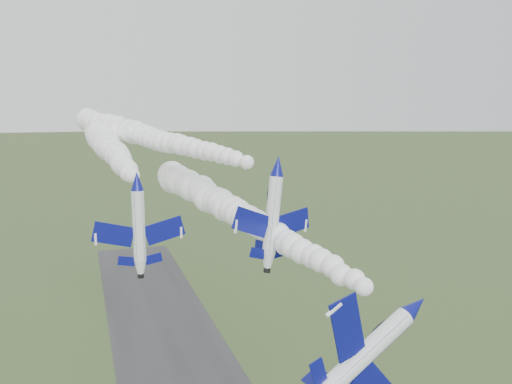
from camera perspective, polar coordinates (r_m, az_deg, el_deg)
jet_lead at (r=51.14m, az=15.74°, el=-11.01°), size 6.19×14.22×10.50m
smoke_trail_jet_lead at (r=75.48m, az=-1.63°, el=-2.29°), size 18.15×55.69×4.92m
jet_pair_left at (r=62.53m, az=-11.81°, el=1.10°), size 9.81×11.82×2.91m
smoke_trail_jet_pair_left at (r=90.67m, az=-14.34°, el=4.26°), size 5.68×51.72×4.99m
jet_pair_right at (r=65.85m, az=2.25°, el=2.63°), size 11.44×13.26×3.51m
smoke_trail_jet_pair_right at (r=93.06m, az=-10.61°, el=5.47°), size 25.11×55.10×4.57m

